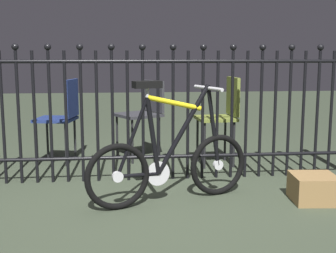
# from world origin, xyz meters

# --- Properties ---
(ground_plane) EXTENTS (20.00, 20.00, 0.00)m
(ground_plane) POSITION_xyz_m (0.00, 0.00, 0.00)
(ground_plane) COLOR #364030
(iron_fence) EXTENTS (3.51, 0.07, 1.23)m
(iron_fence) POSITION_xyz_m (-0.06, 0.72, 0.62)
(iron_fence) COLOR black
(iron_fence) RESTS_ON ground
(bicycle) EXTENTS (1.24, 0.53, 0.90)m
(bicycle) POSITION_xyz_m (0.01, 0.09, 0.31)
(bicycle) COLOR black
(bicycle) RESTS_ON ground
(chair_olive) EXTENTS (0.39, 0.39, 0.87)m
(chair_olive) POSITION_xyz_m (0.65, 1.20, 0.53)
(chair_olive) COLOR black
(chair_olive) RESTS_ON ground
(chair_navy) EXTENTS (0.44, 0.43, 0.85)m
(chair_navy) POSITION_xyz_m (-0.93, 1.43, 0.51)
(chair_navy) COLOR black
(chair_navy) RESTS_ON ground
(chair_charcoal) EXTENTS (0.55, 0.55, 0.82)m
(chair_charcoal) POSITION_xyz_m (-0.11, 1.57, 0.51)
(chair_charcoal) COLOR black
(chair_charcoal) RESTS_ON ground
(display_crate) EXTENTS (0.35, 0.35, 0.20)m
(display_crate) POSITION_xyz_m (1.08, -0.01, 0.10)
(display_crate) COLOR olive
(display_crate) RESTS_ON ground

